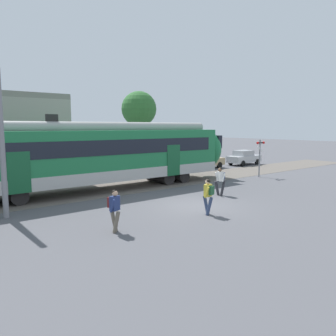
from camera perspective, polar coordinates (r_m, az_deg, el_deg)
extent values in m
plane|color=#515156|center=(17.01, 4.68, -6.52)|extent=(160.00, 160.00, 0.00)
cube|color=#B7B7B2|center=(21.06, -12.21, -1.08)|extent=(18.00, 3.06, 0.70)
cube|color=#1E7542|center=(20.89, -12.32, 3.13)|extent=(18.00, 3.00, 2.40)
cube|color=black|center=(19.53, -10.40, 3.49)|extent=(16.56, 0.03, 0.90)
cube|color=#165731|center=(22.34, 0.98, 1.36)|extent=(1.10, 0.04, 2.10)
cube|color=#165731|center=(17.89, -24.49, -0.77)|extent=(1.10, 0.04, 2.10)
cylinder|color=#9C9C97|center=(20.84, -12.43, 6.91)|extent=(17.64, 0.70, 0.70)
cube|color=black|center=(19.83, -19.59, 8.25)|extent=(0.70, 0.12, 0.40)
cylinder|color=black|center=(24.50, 1.16, -1.18)|extent=(0.90, 2.40, 0.90)
cylinder|color=black|center=(23.65, -1.47, -1.49)|extent=(0.90, 2.40, 0.90)
cylinder|color=black|center=(19.57, -25.15, -4.02)|extent=(0.90, 2.40, 0.90)
ellipsoid|color=#1E7542|center=(26.49, 6.67, 3.32)|extent=(1.80, 2.85, 2.95)
cube|color=black|center=(26.70, 7.22, 4.63)|extent=(0.40, 2.40, 1.00)
cylinder|color=#6B6051|center=(12.71, -8.99, -9.34)|extent=(0.26, 0.38, 0.87)
cylinder|color=#6B6051|center=(13.02, -9.42, -8.95)|extent=(0.26, 0.38, 0.87)
cube|color=navy|center=(12.68, -9.27, -6.07)|extent=(0.42, 0.35, 0.56)
cylinder|color=navy|center=(12.91, -8.89, -6.05)|extent=(0.17, 0.26, 0.52)
cylinder|color=navy|center=(12.48, -9.65, -6.53)|extent=(0.17, 0.26, 0.52)
sphere|color=tan|center=(12.59, -9.23, -4.35)|extent=(0.22, 0.22, 0.22)
sphere|color=black|center=(12.60, -9.31, -4.21)|extent=(0.20, 0.20, 0.20)
cube|color=maroon|center=(12.80, -9.88, -5.87)|extent=(0.32, 0.25, 0.40)
cylinder|color=navy|center=(15.39, 6.65, -6.37)|extent=(0.23, 0.38, 0.87)
cylinder|color=navy|center=(15.10, 7.20, -6.65)|extent=(0.23, 0.38, 0.87)
cube|color=gold|center=(15.09, 6.97, -3.89)|extent=(0.41, 0.32, 0.56)
cylinder|color=gold|center=(14.88, 6.78, -4.24)|extent=(0.15, 0.26, 0.52)
cylinder|color=gold|center=(15.33, 7.14, -3.91)|extent=(0.15, 0.26, 0.52)
sphere|color=beige|center=(15.03, 6.92, -2.42)|extent=(0.22, 0.22, 0.22)
sphere|color=black|center=(15.02, 6.99, -2.31)|extent=(0.20, 0.20, 0.20)
cube|color=#235633|center=(15.00, 7.55, -3.89)|extent=(0.31, 0.22, 0.40)
cylinder|color=#28282D|center=(19.53, 8.54, -3.49)|extent=(0.37, 0.20, 0.87)
cylinder|color=#28282D|center=(19.57, 9.51, -3.49)|extent=(0.37, 0.20, 0.87)
cube|color=silver|center=(19.43, 9.06, -1.43)|extent=(0.29, 0.39, 0.56)
cylinder|color=silver|center=(19.32, 9.65, -1.64)|extent=(0.26, 0.13, 0.52)
cylinder|color=silver|center=(19.56, 8.48, -1.51)|extent=(0.26, 0.13, 0.52)
sphere|color=brown|center=(19.36, 9.04, -0.29)|extent=(0.22, 0.22, 0.22)
sphere|color=black|center=(19.37, 9.09, -0.20)|extent=(0.20, 0.20, 0.20)
cube|color=navy|center=(19.54, 9.48, -1.33)|extent=(0.20, 0.30, 0.40)
cube|color=tan|center=(31.89, 6.43, 1.08)|extent=(4.01, 1.66, 0.68)
cube|color=#9D8662|center=(31.73, 6.25, 2.18)|extent=(1.91, 1.45, 0.56)
cube|color=black|center=(32.40, 7.45, 2.19)|extent=(0.13, 1.37, 0.48)
cylinder|color=black|center=(33.35, 6.99, 0.75)|extent=(0.60, 0.20, 0.60)
cylinder|color=black|center=(32.28, 8.95, 0.50)|extent=(0.60, 0.20, 0.60)
cylinder|color=black|center=(31.64, 3.83, 0.44)|extent=(0.60, 0.20, 0.60)
cylinder|color=black|center=(30.52, 5.79, 0.17)|extent=(0.60, 0.20, 0.60)
cube|color=#B7BABF|center=(35.59, 13.10, 1.58)|extent=(4.07, 1.81, 0.68)
cube|color=#A1A3A8|center=(35.41, 12.99, 2.56)|extent=(1.96, 1.52, 0.56)
cube|color=black|center=(36.18, 13.89, 2.56)|extent=(0.18, 1.37, 0.48)
cylinder|color=black|center=(37.08, 13.26, 1.26)|extent=(0.61, 0.23, 0.60)
cylinder|color=black|center=(36.18, 15.25, 1.06)|extent=(0.61, 0.23, 0.60)
cylinder|color=black|center=(35.12, 10.86, 1.00)|extent=(0.61, 0.23, 0.60)
cylinder|color=black|center=(34.17, 12.90, 0.78)|extent=(0.61, 0.23, 0.60)
cylinder|color=gray|center=(15.90, -26.95, 3.61)|extent=(0.24, 0.24, 6.50)
cylinder|color=gray|center=(27.24, 15.65, 1.63)|extent=(0.11, 0.11, 3.00)
cube|color=black|center=(27.16, 15.74, 4.25)|extent=(0.80, 0.10, 0.10)
sphere|color=red|center=(26.82, 15.36, 4.23)|extent=(0.20, 0.20, 0.20)
sphere|color=red|center=(27.43, 16.31, 4.26)|extent=(0.20, 0.20, 0.20)
cube|color=white|center=(27.17, 15.75, 3.20)|extent=(0.72, 0.03, 0.48)
cylinder|color=brown|center=(38.48, -5.01, 4.66)|extent=(0.32, 0.32, 4.65)
sphere|color=#2D662D|center=(38.50, -5.07, 10.23)|extent=(4.04, 4.04, 4.04)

